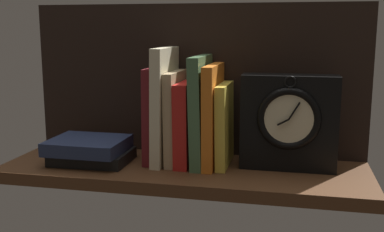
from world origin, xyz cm
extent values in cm
cube|color=#4C2D19|center=(0.00, 0.00, -1.25)|extent=(75.80, 24.59, 2.50)
cube|color=black|center=(0.00, 11.70, 16.88)|extent=(75.80, 1.20, 33.75)
cube|color=maroon|center=(-7.29, 3.25, 10.09)|extent=(2.05, 12.26, 20.19)
cube|color=beige|center=(-4.95, 3.25, 12.20)|extent=(2.59, 15.26, 24.43)
cube|color=tan|center=(-2.59, 3.25, 9.71)|extent=(2.17, 13.53, 19.44)
cube|color=red|center=(0.11, 3.25, 8.67)|extent=(3.03, 14.70, 17.36)
cube|color=#476B44|center=(3.02, 3.25, 11.38)|extent=(2.95, 15.67, 22.81)
cube|color=orange|center=(5.57, 3.25, 10.51)|extent=(2.27, 15.70, 21.02)
cube|color=gold|center=(7.97, 3.25, 8.54)|extent=(2.35, 13.32, 17.12)
cube|color=black|center=(21.11, 3.27, 9.62)|extent=(19.23, 6.11, 19.23)
torus|color=black|center=(21.11, -0.18, 10.92)|extent=(12.49, 1.53, 12.49)
cylinder|color=beige|center=(21.11, -0.18, 10.92)|extent=(10.08, 0.60, 10.08)
cube|color=black|center=(20.03, -0.68, 10.32)|extent=(2.30, 0.30, 1.46)
cube|color=black|center=(22.10, -0.68, 12.62)|extent=(2.23, 0.30, 3.57)
torus|color=black|center=(21.11, 0.22, 18.16)|extent=(2.44, 0.44, 2.44)
cube|color=black|center=(-19.95, -1.30, 1.22)|extent=(16.19, 11.83, 2.44)
cube|color=#232D4C|center=(-20.57, -1.96, 3.83)|extent=(15.78, 13.31, 2.79)
camera|label=1|loc=(22.08, -92.05, 28.30)|focal=43.96mm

